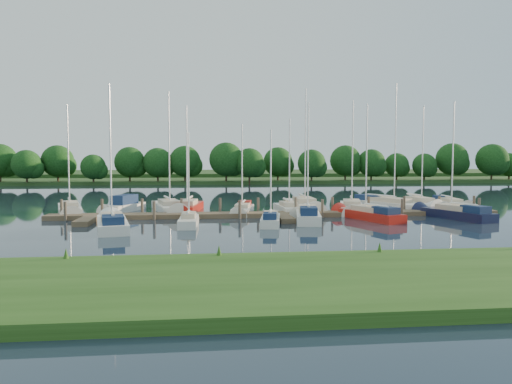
{
  "coord_description": "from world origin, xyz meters",
  "views": [
    {
      "loc": [
        -6.76,
        -35.52,
        5.26
      ],
      "look_at": [
        -2.06,
        8.0,
        2.2
      ],
      "focal_mm": 35.0,
      "sensor_mm": 36.0,
      "label": 1
    }
  ],
  "objects": [
    {
      "name": "sailboat_n_3",
      "position": [
        -8.17,
        12.79,
        0.28
      ],
      "size": [
        2.95,
        8.32,
        10.56
      ],
      "rotation": [
        0.0,
        0.0,
        3.0
      ],
      "color": "#AC180F",
      "rests_on": "ground"
    },
    {
      "name": "sailboat_s_5",
      "position": [
        14.82,
        4.94,
        0.33
      ],
      "size": [
        3.91,
        8.12,
        10.44
      ],
      "rotation": [
        0.0,
        0.0,
        0.31
      ],
      "color": "black",
      "rests_on": "ground"
    },
    {
      "name": "ground",
      "position": [
        0.0,
        0.0,
        0.0
      ],
      "size": [
        260.0,
        260.0,
        0.0
      ],
      "primitive_type": "plane",
      "color": "#182230",
      "rests_on": "ground"
    },
    {
      "name": "sailboat_s_2",
      "position": [
        -1.49,
        2.72,
        0.32
      ],
      "size": [
        2.22,
        5.97,
        7.74
      ],
      "rotation": [
        0.0,
        0.0,
        -0.17
      ],
      "color": "white",
      "rests_on": "ground"
    },
    {
      "name": "distant_hill",
      "position": [
        0.0,
        100.0,
        0.7
      ],
      "size": [
        220.0,
        40.0,
        1.4
      ],
      "primitive_type": "cube",
      "color": "#2B4C21",
      "rests_on": "ground"
    },
    {
      "name": "sailboat_s_4",
      "position": [
        7.22,
        5.08,
        0.33
      ],
      "size": [
        4.04,
        7.87,
        10.17
      ],
      "rotation": [
        0.0,
        0.0,
        0.35
      ],
      "color": "#AC180F",
      "rests_on": "ground"
    },
    {
      "name": "sailboat_n_8",
      "position": [
        12.34,
        13.32,
        0.32
      ],
      "size": [
        6.57,
        9.96,
        13.07
      ],
      "rotation": [
        0.0,
        0.0,
        3.64
      ],
      "color": "white",
      "rests_on": "ground"
    },
    {
      "name": "treeline",
      "position": [
        -4.62,
        62.26,
        4.15
      ],
      "size": [
        145.13,
        10.17,
        8.1
      ],
      "color": "#38281C",
      "rests_on": "ground"
    },
    {
      "name": "sailboat_n_6",
      "position": [
        3.42,
        13.46,
        0.28
      ],
      "size": [
        2.41,
        9.79,
        12.47
      ],
      "rotation": [
        0.0,
        0.0,
        3.13
      ],
      "color": "white",
      "rests_on": "ground"
    },
    {
      "name": "motorboat",
      "position": [
        -14.4,
        13.76,
        0.4
      ],
      "size": [
        3.64,
        6.08,
        2.02
      ],
      "rotation": [
        0.0,
        0.0,
        2.74
      ],
      "color": "white",
      "rests_on": "ground"
    },
    {
      "name": "sailboat_s_3",
      "position": [
        1.87,
        4.63,
        0.34
      ],
      "size": [
        3.0,
        7.93,
        10.22
      ],
      "rotation": [
        0.0,
        0.0,
        -0.18
      ],
      "color": "white",
      "rests_on": "ground"
    },
    {
      "name": "far_shore",
      "position": [
        0.0,
        75.0,
        0.3
      ],
      "size": [
        180.0,
        30.0,
        0.6
      ],
      "primitive_type": "cube",
      "color": "#26461B",
      "rests_on": "ground"
    },
    {
      "name": "sailboat_n_5",
      "position": [
        1.3,
        10.53,
        0.28
      ],
      "size": [
        2.0,
        7.15,
        9.22
      ],
      "rotation": [
        0.0,
        0.0,
        3.19
      ],
      "color": "white",
      "rests_on": "ground"
    },
    {
      "name": "sailboat_n_4",
      "position": [
        -3.03,
        10.72,
        0.31
      ],
      "size": [
        2.67,
        6.82,
        8.63
      ],
      "rotation": [
        0.0,
        0.0,
        2.95
      ],
      "color": "white",
      "rests_on": "ground"
    },
    {
      "name": "mooring_pilings",
      "position": [
        0.0,
        8.43,
        0.6
      ],
      "size": [
        38.24,
        2.84,
        2.0
      ],
      "color": "#473D33",
      "rests_on": "ground"
    },
    {
      "name": "sailboat_n_10",
      "position": [
        19.31,
        14.45,
        0.3
      ],
      "size": [
        2.53,
        8.17,
        10.2
      ],
      "rotation": [
        0.0,
        0.0,
        3.05
      ],
      "color": "white",
      "rests_on": "ground"
    },
    {
      "name": "sailboat_n_9",
      "position": [
        15.33,
        13.02,
        0.28
      ],
      "size": [
        2.67,
        8.48,
        10.84
      ],
      "rotation": [
        0.0,
        0.0,
        3.24
      ],
      "color": "white",
      "rests_on": "ground"
    },
    {
      "name": "sailboat_s_1",
      "position": [
        -7.82,
        2.95,
        0.28
      ],
      "size": [
        1.52,
        5.69,
        7.48
      ],
      "rotation": [
        0.0,
        0.0,
        -0.04
      ],
      "color": "white",
      "rests_on": "ground"
    },
    {
      "name": "near_bank",
      "position": [
        0.0,
        -16.0,
        0.25
      ],
      "size": [
        90.0,
        10.0,
        0.5
      ],
      "primitive_type": "cube",
      "color": "#224714",
      "rests_on": "ground"
    },
    {
      "name": "sailboat_s_0",
      "position": [
        -13.38,
        1.73,
        0.32
      ],
      "size": [
        3.5,
        8.75,
        11.02
      ],
      "rotation": [
        0.0,
        0.0,
        0.21
      ],
      "color": "white",
      "rests_on": "ground"
    },
    {
      "name": "sailboat_n_2",
      "position": [
        -9.95,
        13.11,
        0.27
      ],
      "size": [
        3.99,
        9.51,
        11.9
      ],
      "rotation": [
        0.0,
        0.0,
        3.37
      ],
      "color": "white",
      "rests_on": "ground"
    },
    {
      "name": "sailboat_n_0",
      "position": [
        -19.11,
        12.39,
        0.28
      ],
      "size": [
        3.8,
        8.26,
        10.51
      ],
      "rotation": [
        0.0,
        0.0,
        3.42
      ],
      "color": "white",
      "rests_on": "ground"
    },
    {
      "name": "sailboat_n_7",
      "position": [
        7.5,
        10.89,
        0.28
      ],
      "size": [
        3.88,
        8.7,
        11.04
      ],
      "rotation": [
        0.0,
        0.0,
        2.88
      ],
      "color": "white",
      "rests_on": "ground"
    },
    {
      "name": "dock",
      "position": [
        0.0,
        7.31,
        0.2
      ],
      "size": [
        40.0,
        6.0,
        0.4
      ],
      "color": "brown",
      "rests_on": "ground"
    }
  ]
}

